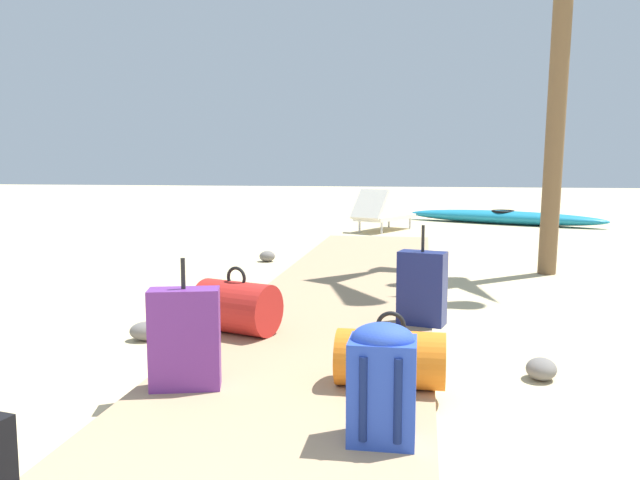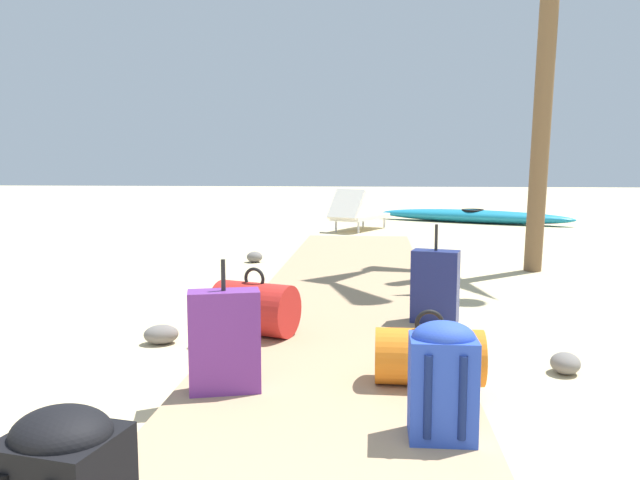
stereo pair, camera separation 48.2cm
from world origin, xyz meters
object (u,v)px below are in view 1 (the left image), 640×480
(suitcase_navy, at_px, (422,288))
(duffel_bag_orange, at_px, (390,359))
(backpack_blue, at_px, (382,380))
(duffel_bag_red, at_px, (237,307))
(suitcase_purple, at_px, (185,339))
(kayak, at_px, (503,217))
(lounge_chair, at_px, (382,214))

(suitcase_navy, distance_m, duffel_bag_orange, 1.43)
(suitcase_navy, bearing_deg, backpack_blue, -94.45)
(suitcase_navy, height_order, duffel_bag_red, suitcase_navy)
(duffel_bag_red, bearing_deg, suitcase_purple, -87.37)
(backpack_blue, distance_m, kayak, 11.51)
(suitcase_purple, height_order, lounge_chair, lounge_chair)
(backpack_blue, xyz_separation_m, duffel_bag_red, (-1.16, 1.66, -0.09))
(suitcase_purple, distance_m, kayak, 11.26)
(duffel_bag_orange, height_order, suitcase_purple, suitcase_purple)
(backpack_blue, bearing_deg, duffel_bag_orange, 89.93)
(duffel_bag_orange, distance_m, duffel_bag_red, 1.50)
(duffel_bag_red, distance_m, lounge_chair, 7.86)
(duffel_bag_red, relative_size, kayak, 0.16)
(suitcase_navy, bearing_deg, kayak, 79.70)
(suitcase_purple, xyz_separation_m, kayak, (2.95, 10.86, -0.21))
(backpack_blue, height_order, lounge_chair, lounge_chair)
(backpack_blue, height_order, duffel_bag_orange, backpack_blue)
(suitcase_navy, relative_size, suitcase_purple, 1.06)
(lounge_chair, bearing_deg, duffel_bag_orange, -85.92)
(suitcase_purple, distance_m, duffel_bag_red, 1.16)
(lounge_chair, distance_m, kayak, 3.10)
(suitcase_purple, relative_size, lounge_chair, 0.45)
(suitcase_navy, height_order, backpack_blue, suitcase_navy)
(lounge_chair, relative_size, kayak, 0.39)
(duffel_bag_orange, relative_size, suitcase_purple, 0.83)
(backpack_blue, relative_size, kayak, 0.13)
(lounge_chair, bearing_deg, backpack_blue, -86.23)
(suitcase_purple, bearing_deg, backpack_blue, -24.33)
(suitcase_purple, relative_size, duffel_bag_red, 1.10)
(lounge_chair, height_order, kayak, lounge_chair)
(duffel_bag_orange, relative_size, kayak, 0.14)
(duffel_bag_orange, distance_m, suitcase_purple, 1.13)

